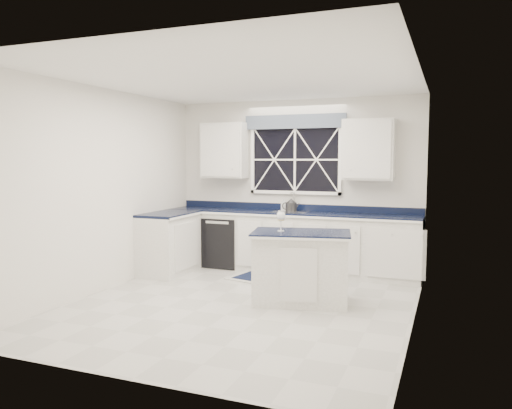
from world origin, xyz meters
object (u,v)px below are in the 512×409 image
at_px(island, 301,267).
at_px(soap_bottle, 284,204).
at_px(faucet, 294,201).
at_px(wine_glass, 281,217).
at_px(dishwasher, 226,241).
at_px(kettle, 291,205).

bearing_deg(island, soap_bottle, 102.59).
height_order(faucet, wine_glass, faucet).
xyz_separation_m(dishwasher, wine_glass, (1.50, -1.64, 0.64)).
bearing_deg(island, kettle, 99.44).
relative_size(faucet, island, 0.23).
bearing_deg(kettle, dishwasher, -174.53).
distance_m(dishwasher, kettle, 1.27).
xyz_separation_m(dishwasher, faucet, (1.10, 0.19, 0.69)).
xyz_separation_m(dishwasher, soap_bottle, (0.95, 0.15, 0.63)).
xyz_separation_m(island, wine_glass, (-0.25, -0.04, 0.61)).
bearing_deg(dishwasher, wine_glass, -47.52).
xyz_separation_m(kettle, soap_bottle, (-0.15, 0.10, 0.01)).
xyz_separation_m(kettle, wine_glass, (0.40, -1.69, 0.02)).
relative_size(island, wine_glass, 5.15).
xyz_separation_m(dishwasher, island, (1.75, -1.60, 0.03)).
height_order(island, kettle, kettle).
bearing_deg(faucet, island, -70.06).
distance_m(faucet, wine_glass, 1.88).
xyz_separation_m(island, soap_bottle, (-0.80, 1.75, 0.60)).
relative_size(faucet, wine_glass, 1.19).
xyz_separation_m(faucet, soap_bottle, (-0.15, -0.05, -0.06)).
relative_size(kettle, soap_bottle, 1.45).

